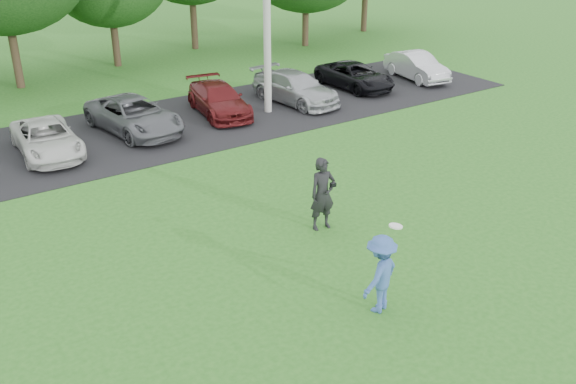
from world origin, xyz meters
name	(u,v)px	position (x,y,z in m)	size (l,w,h in m)	color
ground	(383,308)	(0.00, 0.00, 0.00)	(100.00, 100.00, 0.00)	#26621C
parking_lot	(139,132)	(0.00, 13.00, 0.01)	(32.00, 6.50, 0.03)	black
frisbee_player	(380,274)	(-0.12, 0.04, 0.85)	(1.24, 0.96, 1.98)	#3A5CA3
camera_bystander	(323,194)	(1.07, 3.54, 0.95)	(0.74, 0.53, 1.90)	black
parked_cars	(131,118)	(-0.27, 12.95, 0.62)	(28.78, 4.81, 1.22)	silver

